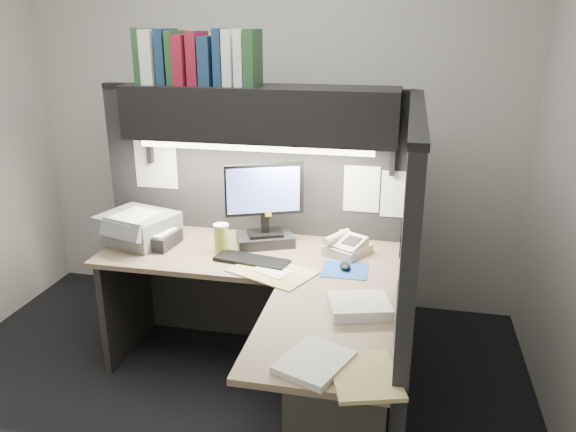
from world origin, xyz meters
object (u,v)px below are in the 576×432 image
object	(u,v)px
keyboard	(252,260)
printer	(138,227)
notebook_stack	(153,238)
desk	(283,356)
overhead_shelf	(260,113)
monitor	(265,214)
telephone	(347,246)
coffee_cup	(221,239)

from	to	relation	value
keyboard	printer	distance (m)	0.79
keyboard	notebook_stack	xyz separation A→B (m)	(-0.64, 0.13, 0.03)
desk	overhead_shelf	distance (m)	1.33
overhead_shelf	monitor	distance (m)	0.58
monitor	keyboard	world-z (taller)	monitor
overhead_shelf	keyboard	bearing A→B (deg)	-85.26
telephone	coffee_cup	world-z (taller)	coffee_cup
keyboard	telephone	xyz separation A→B (m)	(0.50, 0.23, 0.03)
coffee_cup	monitor	bearing A→B (deg)	33.85
telephone	printer	xyz separation A→B (m)	(-1.26, -0.05, 0.04)
notebook_stack	telephone	bearing A→B (deg)	5.25
monitor	overhead_shelf	bearing A→B (deg)	97.61
monitor	printer	size ratio (longest dim) A/B	1.20
overhead_shelf	telephone	bearing A→B (deg)	-9.56
telephone	notebook_stack	world-z (taller)	telephone
overhead_shelf	telephone	size ratio (longest dim) A/B	7.06
telephone	printer	distance (m)	1.26
overhead_shelf	notebook_stack	world-z (taller)	overhead_shelf
coffee_cup	printer	xyz separation A→B (m)	(-0.55, 0.07, 0.00)
desk	notebook_stack	bearing A→B (deg)	148.69
keyboard	desk	bearing A→B (deg)	-47.47
desk	telephone	size ratio (longest dim) A/B	7.74
overhead_shelf	monitor	xyz separation A→B (m)	(0.04, -0.06, -0.57)
keyboard	coffee_cup	size ratio (longest dim) A/B	2.68
keyboard	monitor	bearing A→B (deg)	98.24
keyboard	printer	xyz separation A→B (m)	(-0.76, 0.18, 0.07)
overhead_shelf	monitor	size ratio (longest dim) A/B	3.14
overhead_shelf	printer	bearing A→B (deg)	-169.15
desk	keyboard	world-z (taller)	keyboard
desk	monitor	xyz separation A→B (m)	(-0.27, 0.69, 0.48)
telephone	coffee_cup	xyz separation A→B (m)	(-0.71, -0.12, 0.03)
keyboard	notebook_stack	distance (m)	0.66
overhead_shelf	printer	size ratio (longest dim) A/B	3.78
coffee_cup	notebook_stack	world-z (taller)	coffee_cup
monitor	desk	bearing A→B (deg)	-92.28
keyboard	overhead_shelf	bearing A→B (deg)	104.90
overhead_shelf	monitor	world-z (taller)	overhead_shelf
desk	overhead_shelf	world-z (taller)	overhead_shelf
keyboard	coffee_cup	distance (m)	0.25
desk	coffee_cup	size ratio (longest dim) A/B	10.95
overhead_shelf	printer	distance (m)	1.02
monitor	telephone	world-z (taller)	monitor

